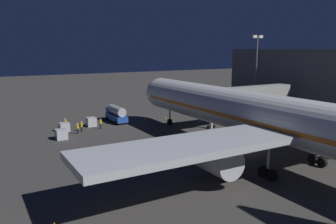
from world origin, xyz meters
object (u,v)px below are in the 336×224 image
at_px(ground_crew_near_nose_gear, 81,126).
at_px(ground_crew_marshaller_fwd, 65,123).
at_px(traffic_cone_nose_port, 165,117).
at_px(baggage_container_near_belt, 64,127).
at_px(jet_bridge, 239,94).
at_px(traffic_cone_nose_starboard, 146,120).
at_px(airliner_at_gate, 282,121).
at_px(baggage_container_far_row, 61,134).
at_px(ground_crew_under_port_wing, 100,123).
at_px(baggage_container_mid_row, 91,122).
at_px(apron_floodlight_mast, 256,67).
at_px(fuel_tanker, 116,113).
at_px(ground_crew_by_belt_loader, 77,128).

bearing_deg(ground_crew_near_nose_gear, ground_crew_marshaller_fwd, -66.06).
distance_m(ground_crew_near_nose_gear, traffic_cone_nose_port, 18.00).
bearing_deg(baggage_container_near_belt, jet_bridge, 159.90).
xyz_separation_m(jet_bridge, traffic_cone_nose_starboard, (13.67, -11.44, -5.45)).
bearing_deg(airliner_at_gate, baggage_container_far_row, -52.85).
bearing_deg(baggage_container_far_row, ground_crew_marshaller_fwd, -107.99).
height_order(jet_bridge, traffic_cone_nose_starboard, jet_bridge).
distance_m(baggage_container_far_row, ground_crew_under_port_wing, 8.55).
relative_size(baggage_container_mid_row, baggage_container_far_row, 0.94).
bearing_deg(ground_crew_near_nose_gear, baggage_container_near_belt, -32.91).
bearing_deg(baggage_container_far_row, apron_floodlight_mast, -174.56).
relative_size(ground_crew_near_nose_gear, ground_crew_marshaller_fwd, 1.01).
bearing_deg(ground_crew_under_port_wing, baggage_container_mid_row, -72.69).
relative_size(baggage_container_far_row, traffic_cone_nose_port, 3.31).
height_order(ground_crew_near_nose_gear, traffic_cone_nose_port, ground_crew_near_nose_gear).
distance_m(baggage_container_mid_row, traffic_cone_nose_port, 15.19).
bearing_deg(fuel_tanker, traffic_cone_nose_starboard, 155.21).
relative_size(baggage_container_mid_row, traffic_cone_nose_starboard, 3.12).
relative_size(ground_crew_near_nose_gear, ground_crew_by_belt_loader, 0.97).
bearing_deg(baggage_container_near_belt, baggage_container_far_row, 71.59).
height_order(ground_crew_under_port_wing, traffic_cone_nose_port, ground_crew_under_port_wing).
bearing_deg(ground_crew_near_nose_gear, traffic_cone_nose_port, -172.90).
distance_m(baggage_container_mid_row, ground_crew_near_nose_gear, 4.16).
height_order(ground_crew_marshaller_fwd, ground_crew_under_port_wing, ground_crew_under_port_wing).
relative_size(ground_crew_near_nose_gear, traffic_cone_nose_port, 3.32).
height_order(ground_crew_near_nose_gear, traffic_cone_nose_starboard, ground_crew_near_nose_gear).
relative_size(baggage_container_mid_row, traffic_cone_nose_port, 3.12).
xyz_separation_m(jet_bridge, baggage_container_far_row, (31.26, -5.93, -4.95)).
xyz_separation_m(baggage_container_near_belt, traffic_cone_nose_starboard, (-15.96, -0.60, -0.48)).
bearing_deg(baggage_container_near_belt, fuel_tanker, -164.11).
bearing_deg(baggage_container_far_row, ground_crew_near_nose_gear, -141.60).
relative_size(jet_bridge, ground_crew_by_belt_loader, 11.30).
xyz_separation_m(apron_floodlight_mast, baggage_container_far_row, (45.29, 4.32, -9.17)).
bearing_deg(traffic_cone_nose_port, airliner_at_gate, 86.02).
xyz_separation_m(fuel_tanker, traffic_cone_nose_starboard, (-5.29, 2.44, -1.37)).
distance_m(baggage_container_near_belt, baggage_container_mid_row, 5.43).
height_order(baggage_container_far_row, traffic_cone_nose_starboard, baggage_container_far_row).
height_order(fuel_tanker, ground_crew_near_nose_gear, fuel_tanker).
relative_size(airliner_at_gate, apron_floodlight_mast, 3.82).
height_order(ground_crew_by_belt_loader, ground_crew_under_port_wing, ground_crew_by_belt_loader).
distance_m(jet_bridge, traffic_cone_nose_port, 15.70).
xyz_separation_m(baggage_container_near_belt, baggage_container_far_row, (1.64, 4.91, 0.02)).
relative_size(jet_bridge, traffic_cone_nose_starboard, 38.67).
relative_size(ground_crew_marshaller_fwd, traffic_cone_nose_port, 3.27).
bearing_deg(ground_crew_by_belt_loader, baggage_container_mid_row, -130.01).
bearing_deg(ground_crew_near_nose_gear, jet_bridge, 161.23).
distance_m(ground_crew_by_belt_loader, traffic_cone_nose_starboard, 14.92).
distance_m(airliner_at_gate, traffic_cone_nose_port, 32.16).
relative_size(ground_crew_by_belt_loader, ground_crew_marshaller_fwd, 1.05).
distance_m(airliner_at_gate, traffic_cone_nose_starboard, 32.16).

